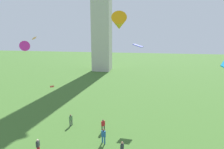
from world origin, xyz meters
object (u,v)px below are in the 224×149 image
object	(u,v)px
person_2	(122,148)
kite_flying_5	(52,86)
person_4	(103,125)
person_5	(103,135)
kite_flying_0	(138,46)
person_0	(71,119)
kite_flying_4	(119,23)
kite_flying_6	(25,46)
kite_flying_3	(34,38)
person_1	(38,145)

from	to	relation	value
person_2	kite_flying_5	xyz separation A→B (m)	(-13.65, 11.56, 2.62)
person_4	person_5	xyz separation A→B (m)	(0.64, -2.61, 0.08)
kite_flying_0	person_0	bearing A→B (deg)	61.11
person_2	kite_flying_4	bearing A→B (deg)	-155.80
kite_flying_0	kite_flying_5	xyz separation A→B (m)	(-14.45, -1.85, -7.03)
person_5	kite_flying_6	world-z (taller)	kite_flying_6
person_0	kite_flying_0	distance (m)	15.24
kite_flying_0	kite_flying_3	world-z (taller)	kite_flying_3
person_5	kite_flying_0	xyz separation A→B (m)	(3.22, 11.36, 9.60)
kite_flying_3	kite_flying_0	bearing A→B (deg)	72.55
kite_flying_0	kite_flying_4	bearing A→B (deg)	98.63
person_0	person_4	bearing A→B (deg)	100.44
person_0	person_1	world-z (taller)	person_0
kite_flying_0	kite_flying_6	distance (m)	16.47
person_1	kite_flying_4	xyz separation A→B (m)	(7.99, 4.42, 12.67)
person_2	person_5	distance (m)	3.17
kite_flying_4	kite_flying_6	xyz separation A→B (m)	(-12.24, 1.20, -2.63)
person_5	kite_flying_5	distance (m)	14.94
kite_flying_4	kite_flying_5	size ratio (longest dim) A/B	2.47
person_1	person_5	xyz separation A→B (m)	(6.46, 3.02, 0.10)
kite_flying_5	person_0	bearing A→B (deg)	13.00
kite_flying_5	person_1	bearing A→B (deg)	-9.71
person_2	person_5	bearing A→B (deg)	-120.60
person_4	kite_flying_3	size ratio (longest dim) A/B	1.71
kite_flying_5	kite_flying_6	bearing A→B (deg)	-26.28
person_4	person_0	bearing A→B (deg)	118.28
person_4	kite_flying_5	bearing A→B (deg)	94.34
person_2	kite_flying_0	distance (m)	16.54
person_5	kite_flying_4	world-z (taller)	kite_flying_4
kite_flying_0	person_1	bearing A→B (deg)	74.35
person_5	kite_flying_0	distance (m)	15.22
kite_flying_6	person_1	bearing A→B (deg)	95.85
person_0	person_2	bearing A→B (deg)	74.88
person_1	person_4	xyz separation A→B (m)	(5.83, 5.63, 0.02)
kite_flying_0	kite_flying_5	size ratio (longest dim) A/B	1.53
person_2	kite_flying_3	bearing A→B (deg)	-117.69
kite_flying_4	kite_flying_6	world-z (taller)	kite_flying_4
kite_flying_3	kite_flying_5	distance (m)	8.96
person_5	person_4	bearing A→B (deg)	-41.14
person_2	kite_flying_4	xyz separation A→B (m)	(-0.90, 3.44, 12.61)
person_0	kite_flying_4	bearing A→B (deg)	93.64
person_4	person_5	world-z (taller)	person_5
person_2	person_4	xyz separation A→B (m)	(-3.06, 4.65, -0.03)
person_4	kite_flying_6	xyz separation A→B (m)	(-10.08, -0.01, 10.01)
person_0	kite_flying_5	bearing A→B (deg)	-116.88
person_2	kite_flying_3	distance (m)	24.02
person_0	kite_flying_3	xyz separation A→B (m)	(-9.27, 7.57, 10.81)
person_0	person_4	world-z (taller)	person_4
person_4	kite_flying_0	distance (m)	13.61
kite_flying_6	person_0	bearing A→B (deg)	157.11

